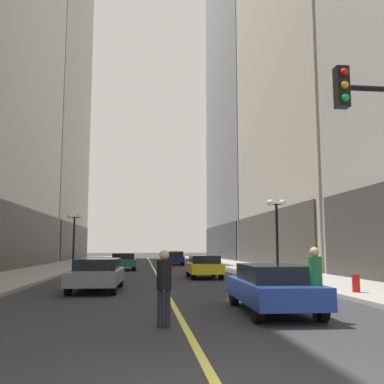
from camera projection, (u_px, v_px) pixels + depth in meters
The scene contains 17 objects.
ground_plane at pixel (153, 267), 39.19m from camera, with size 200.00×200.00×0.00m, color #2D2D30.
sidewalk_left at pixel (58, 267), 38.28m from camera, with size 4.50×78.00×0.15m, color #9E9991.
sidewalk_right at pixel (243, 266), 40.13m from camera, with size 4.50×78.00×0.15m, color #9E9991.
lane_centre_stripe at pixel (153, 267), 39.19m from camera, with size 0.16×70.00×0.01m, color #E5D64C.
building_left_far at pixel (27, 98), 64.75m from camera, with size 15.60×26.00×47.44m.
building_right_far at pixel (263, 46), 70.06m from camera, with size 14.85×26.00×67.83m.
car_blue at pixel (272, 286), 12.13m from camera, with size 1.95×4.69×1.32m.
car_grey at pixel (97, 273), 18.24m from camera, with size 2.07×4.84×1.32m.
car_yellow at pixel (204, 266), 25.57m from camera, with size 1.88×4.26×1.32m.
car_green at pixel (123, 261), 34.57m from camera, with size 2.13×4.36×1.32m.
car_navy at pixel (174, 258), 44.53m from camera, with size 2.06×4.67×1.32m.
car_white at pixel (176, 256), 52.14m from camera, with size 1.88×4.79×1.32m.
pedestrian_in_green_parka at pixel (315, 277), 10.82m from camera, with size 0.48×0.48×1.81m.
pedestrian_in_black_coat at pixel (164, 282), 9.97m from camera, with size 0.40×0.40×1.74m.
street_lamp_left_far at pixel (74, 229), 34.86m from camera, with size 1.06×0.36×4.43m.
street_lamp_right_mid at pixel (277, 221), 24.22m from camera, with size 1.06×0.36×4.43m.
fire_hydrant_right at pixel (356, 285), 16.19m from camera, with size 0.28×0.28×0.80m, color red.
Camera 1 is at (-1.00, -4.87, 1.81)m, focal length 40.96 mm.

